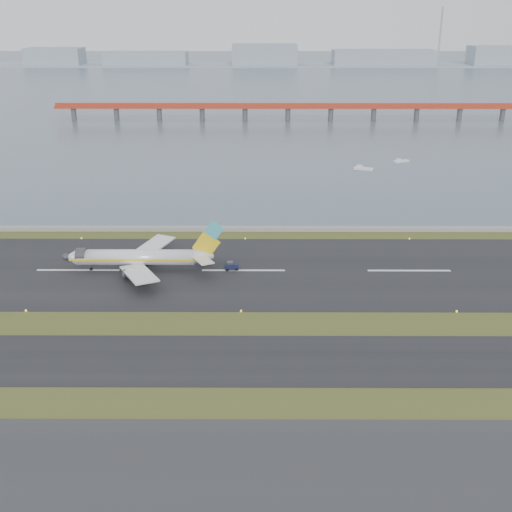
% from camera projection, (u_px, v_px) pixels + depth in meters
% --- Properties ---
extents(ground, '(1000.00, 1000.00, 0.00)m').
position_uv_depth(ground, '(240.00, 329.00, 126.80)').
color(ground, '#344217').
rests_on(ground, ground).
extents(taxiway_strip, '(1000.00, 18.00, 0.10)m').
position_uv_depth(taxiway_strip, '(238.00, 360.00, 115.60)').
color(taxiway_strip, black).
rests_on(taxiway_strip, ground).
extents(runway_strip, '(1000.00, 45.00, 0.10)m').
position_uv_depth(runway_strip, '(243.00, 271.00, 154.74)').
color(runway_strip, black).
rests_on(runway_strip, ground).
extents(seawall, '(1000.00, 2.50, 1.00)m').
position_uv_depth(seawall, '(246.00, 229.00, 182.54)').
color(seawall, gray).
rests_on(seawall, ground).
extents(bay_water, '(1400.00, 800.00, 1.30)m').
position_uv_depth(bay_water, '(255.00, 81.00, 555.52)').
color(bay_water, '#4B5B6B').
rests_on(bay_water, ground).
extents(red_pier, '(260.00, 5.00, 10.20)m').
position_uv_depth(red_pier, '(288.00, 107.00, 357.08)').
color(red_pier, '#B2341E').
rests_on(red_pier, ground).
extents(far_shoreline, '(1400.00, 80.00, 60.50)m').
position_uv_depth(far_shoreline, '(268.00, 59.00, 702.39)').
color(far_shoreline, '#919EAB').
rests_on(far_shoreline, ground).
extents(airliner, '(38.52, 32.89, 12.80)m').
position_uv_depth(airliner, '(142.00, 257.00, 153.49)').
color(airliner, white).
rests_on(airliner, ground).
extents(pushback_tug, '(3.43, 2.23, 2.08)m').
position_uv_depth(pushback_tug, '(231.00, 266.00, 154.93)').
color(pushback_tug, '#131834').
rests_on(pushback_tug, ground).
extents(workboat_near, '(7.81, 5.05, 1.82)m').
position_uv_depth(workboat_near, '(363.00, 168.00, 250.62)').
color(workboat_near, white).
rests_on(workboat_near, ground).
extents(workboat_far, '(6.91, 4.62, 1.61)m').
position_uv_depth(workboat_far, '(401.00, 161.00, 262.82)').
color(workboat_far, white).
rests_on(workboat_far, ground).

